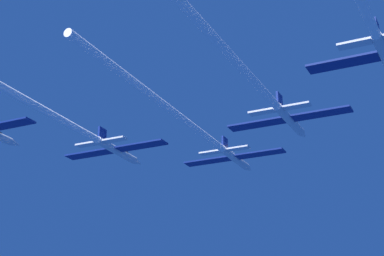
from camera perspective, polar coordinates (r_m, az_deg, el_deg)
The scene contains 3 objects.
jet_lead at distance 94.89m, azimuth 0.28°, elevation -0.03°, with size 17.20×54.11×2.85m.
jet_left_wing at distance 88.36m, azimuth -12.41°, elevation 1.33°, with size 17.20×58.29×2.85m.
jet_right_wing at distance 77.88m, azimuth 5.22°, elevation 4.28°, with size 17.20×52.64×2.85m.
Camera 1 is at (37.52, -95.57, -33.52)m, focal length 61.35 mm.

